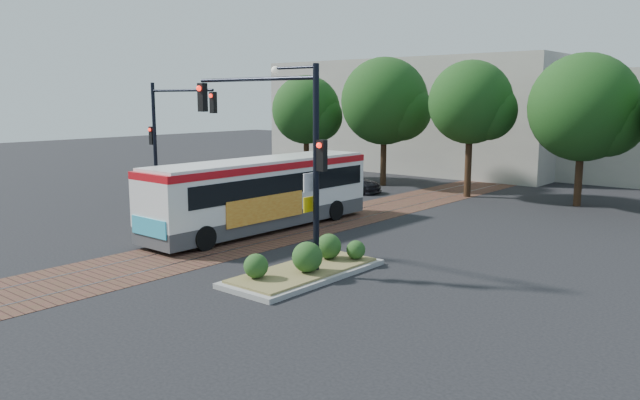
# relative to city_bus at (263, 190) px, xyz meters

# --- Properties ---
(ground) EXTENTS (120.00, 120.00, 0.00)m
(ground) POSITION_rel_city_bus_xyz_m (0.92, -2.96, -1.59)
(ground) COLOR black
(ground) RESTS_ON ground
(trackbed) EXTENTS (3.60, 40.00, 0.02)m
(trackbed) POSITION_rel_city_bus_xyz_m (0.92, 1.04, -1.58)
(trackbed) COLOR #553027
(trackbed) RESTS_ON ground
(tree_row) EXTENTS (26.40, 5.60, 7.67)m
(tree_row) POSITION_rel_city_bus_xyz_m (2.13, 13.46, 3.26)
(tree_row) COLOR #382314
(tree_row) RESTS_ON ground
(warehouses) EXTENTS (40.00, 13.00, 8.00)m
(warehouses) POSITION_rel_city_bus_xyz_m (0.39, 25.79, 2.23)
(warehouses) COLOR #ADA899
(warehouses) RESTS_ON ground
(city_bus) EXTENTS (2.42, 10.67, 2.85)m
(city_bus) POSITION_rel_city_bus_xyz_m (0.00, 0.00, 0.00)
(city_bus) COLOR #434345
(city_bus) RESTS_ON ground
(traffic_island) EXTENTS (2.20, 5.20, 1.13)m
(traffic_island) POSITION_rel_city_bus_xyz_m (5.74, -3.86, -1.26)
(traffic_island) COLOR gray
(traffic_island) RESTS_ON ground
(signal_pole_main) EXTENTS (5.49, 0.46, 6.00)m
(signal_pole_main) POSITION_rel_city_bus_xyz_m (4.78, -3.77, 2.57)
(signal_pole_main) COLOR black
(signal_pole_main) RESTS_ON ground
(signal_pole_left) EXTENTS (4.99, 0.34, 6.00)m
(signal_pole_left) POSITION_rel_city_bus_xyz_m (-7.45, 1.03, 2.28)
(signal_pole_left) COLOR black
(signal_pole_left) RESTS_ON ground
(officer) EXTENTS (0.65, 0.51, 1.58)m
(officer) POSITION_rel_city_bus_xyz_m (-8.34, 0.90, -0.80)
(officer) COLOR black
(officer) RESTS_ON ground
(parked_car) EXTENTS (3.99, 1.86, 1.13)m
(parked_car) POSITION_rel_city_bus_xyz_m (-3.54, 10.35, -1.02)
(parked_car) COLOR black
(parked_car) RESTS_ON ground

